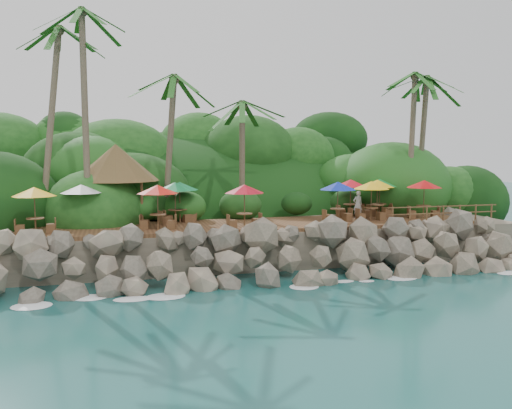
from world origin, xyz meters
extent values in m
plane|color=#19514F|center=(0.00, 0.00, 0.00)|extent=(140.00, 140.00, 0.00)
cube|color=gray|center=(0.00, 16.00, 1.05)|extent=(32.00, 25.20, 2.10)
ellipsoid|color=#143811|center=(0.00, 23.50, 0.00)|extent=(44.80, 28.00, 15.40)
cube|color=brown|center=(0.00, 6.00, 2.20)|extent=(26.00, 5.00, 0.20)
ellipsoid|color=white|center=(-12.00, 0.30, 0.03)|extent=(1.20, 0.80, 0.06)
ellipsoid|color=white|center=(-9.00, 0.30, 0.03)|extent=(1.20, 0.80, 0.06)
ellipsoid|color=white|center=(-6.00, 0.30, 0.03)|extent=(1.20, 0.80, 0.06)
ellipsoid|color=white|center=(-3.00, 0.30, 0.03)|extent=(1.20, 0.80, 0.06)
ellipsoid|color=white|center=(0.00, 0.30, 0.03)|extent=(1.20, 0.80, 0.06)
ellipsoid|color=white|center=(3.00, 0.30, 0.03)|extent=(1.20, 0.80, 0.06)
ellipsoid|color=white|center=(6.00, 0.30, 0.03)|extent=(1.20, 0.80, 0.06)
ellipsoid|color=white|center=(9.00, 0.30, 0.03)|extent=(1.20, 0.80, 0.06)
ellipsoid|color=white|center=(12.00, 0.30, 0.03)|extent=(1.20, 0.80, 0.06)
cylinder|color=brown|center=(-9.38, 8.06, 8.41)|extent=(0.48, 1.94, 12.17)
ellipsoid|color=#23601E|center=(-9.38, 8.06, 14.52)|extent=(6.00, 6.00, 2.40)
cylinder|color=brown|center=(-11.33, 9.10, 8.02)|extent=(1.59, 2.33, 11.31)
ellipsoid|color=#23601E|center=(-11.33, 9.10, 13.75)|extent=(6.00, 6.00, 2.40)
cylinder|color=brown|center=(-4.64, 8.68, 6.60)|extent=(1.13, 1.10, 8.59)
ellipsoid|color=#23601E|center=(-4.64, 8.68, 10.89)|extent=(6.00, 6.00, 2.40)
cylinder|color=brown|center=(-0.07, 9.18, 5.90)|extent=(0.51, 0.92, 7.20)
ellipsoid|color=#23601E|center=(-0.07, 9.18, 9.50)|extent=(6.00, 6.00, 2.40)
cylinder|color=brown|center=(11.32, 8.29, 6.98)|extent=(1.23, 1.34, 9.33)
ellipsoid|color=#23601E|center=(11.32, 8.29, 11.65)|extent=(6.00, 6.00, 2.40)
cylinder|color=brown|center=(12.55, 9.04, 6.86)|extent=(0.75, 1.69, 9.08)
ellipsoid|color=#23601E|center=(12.55, 9.04, 11.43)|extent=(6.00, 6.00, 2.40)
cylinder|color=brown|center=(-9.18, 7.77, 3.50)|extent=(0.16, 0.16, 2.40)
cylinder|color=brown|center=(-6.38, 7.77, 3.50)|extent=(0.16, 0.16, 2.40)
cylinder|color=brown|center=(-9.18, 10.57, 3.50)|extent=(0.16, 0.16, 2.40)
cylinder|color=brown|center=(-6.38, 10.57, 3.50)|extent=(0.16, 0.16, 2.40)
cone|color=brown|center=(-7.78, 9.17, 5.80)|extent=(5.08, 5.08, 2.20)
cylinder|color=brown|center=(4.82, 5.39, 2.69)|extent=(0.08, 0.08, 0.77)
cylinder|color=brown|center=(4.82, 5.39, 3.08)|extent=(0.88, 0.88, 0.05)
cylinder|color=brown|center=(4.82, 5.39, 3.45)|extent=(0.05, 0.05, 2.30)
cone|color=#0C23A7|center=(4.82, 5.39, 4.44)|extent=(2.19, 2.19, 0.47)
cube|color=brown|center=(4.11, 5.21, 2.54)|extent=(0.53, 0.53, 0.48)
cube|color=brown|center=(5.53, 5.57, 2.54)|extent=(0.53, 0.53, 0.48)
cylinder|color=brown|center=(-1.07, 4.40, 2.69)|extent=(0.08, 0.08, 0.77)
cylinder|color=brown|center=(-1.07, 4.40, 3.08)|extent=(0.88, 0.88, 0.05)
cylinder|color=brown|center=(-1.07, 4.40, 3.45)|extent=(0.05, 0.05, 2.30)
cone|color=red|center=(-1.07, 4.40, 4.44)|extent=(2.19, 2.19, 0.47)
cube|color=brown|center=(-1.79, 4.28, 2.54)|extent=(0.50, 0.50, 0.48)
cube|color=brown|center=(-0.35, 4.52, 2.54)|extent=(0.50, 0.50, 0.48)
cylinder|color=brown|center=(8.62, 7.47, 2.69)|extent=(0.08, 0.08, 0.77)
cylinder|color=brown|center=(8.62, 7.47, 3.08)|extent=(0.88, 0.88, 0.05)
cylinder|color=brown|center=(8.62, 7.47, 3.45)|extent=(0.05, 0.05, 2.30)
cone|color=#0C742C|center=(8.62, 7.47, 4.44)|extent=(2.19, 2.19, 0.47)
cube|color=brown|center=(7.92, 7.24, 2.54)|extent=(0.56, 0.56, 0.48)
cube|color=brown|center=(9.31, 7.70, 2.54)|extent=(0.56, 0.56, 0.48)
cylinder|color=brown|center=(-11.80, 5.10, 2.69)|extent=(0.08, 0.08, 0.77)
cylinder|color=brown|center=(-11.80, 5.10, 3.08)|extent=(0.88, 0.88, 0.05)
cylinder|color=brown|center=(-11.80, 5.10, 3.45)|extent=(0.05, 0.05, 2.30)
cone|color=yellow|center=(-11.80, 5.10, 4.44)|extent=(2.19, 2.19, 0.47)
cube|color=brown|center=(-12.53, 5.05, 2.54)|extent=(0.47, 0.47, 0.48)
cube|color=brown|center=(-11.07, 5.16, 2.54)|extent=(0.47, 0.47, 0.48)
cylinder|color=brown|center=(10.69, 5.63, 2.69)|extent=(0.08, 0.08, 0.77)
cylinder|color=brown|center=(10.69, 5.63, 3.08)|extent=(0.88, 0.88, 0.05)
cylinder|color=brown|center=(10.69, 5.63, 3.45)|extent=(0.05, 0.05, 2.30)
cone|color=#BD0B0E|center=(10.69, 5.63, 4.44)|extent=(2.19, 2.19, 0.47)
cube|color=brown|center=(9.98, 5.81, 2.54)|extent=(0.54, 0.54, 0.48)
cube|color=brown|center=(11.39, 5.44, 2.54)|extent=(0.54, 0.54, 0.48)
cylinder|color=brown|center=(-4.21, 7.50, 2.69)|extent=(0.08, 0.08, 0.77)
cylinder|color=brown|center=(-4.21, 7.50, 3.08)|extent=(0.88, 0.88, 0.05)
cylinder|color=brown|center=(-4.21, 7.50, 3.45)|extent=(0.05, 0.05, 2.30)
cone|color=#0C6F36|center=(-4.21, 7.50, 4.44)|extent=(2.19, 2.19, 0.47)
cube|color=brown|center=(-4.92, 7.32, 2.54)|extent=(0.53, 0.53, 0.48)
cube|color=brown|center=(-3.50, 7.68, 2.54)|extent=(0.53, 0.53, 0.48)
cylinder|color=brown|center=(-9.63, 6.64, 2.69)|extent=(0.08, 0.08, 0.77)
cylinder|color=brown|center=(-9.63, 6.64, 3.08)|extent=(0.88, 0.88, 0.05)
cylinder|color=brown|center=(-9.63, 6.64, 3.45)|extent=(0.05, 0.05, 2.30)
cone|color=white|center=(-9.63, 6.64, 4.44)|extent=(2.19, 2.19, 0.47)
cube|color=brown|center=(-10.31, 6.92, 2.54)|extent=(0.57, 0.57, 0.48)
cube|color=brown|center=(-8.95, 6.37, 2.54)|extent=(0.57, 0.57, 0.48)
cylinder|color=brown|center=(6.99, 5.41, 2.69)|extent=(0.08, 0.08, 0.77)
cylinder|color=brown|center=(6.99, 5.41, 3.08)|extent=(0.88, 0.88, 0.05)
cylinder|color=brown|center=(6.99, 5.41, 3.45)|extent=(0.05, 0.05, 2.30)
cone|color=yellow|center=(6.99, 5.41, 4.44)|extent=(2.19, 2.19, 0.47)
cube|color=brown|center=(6.27, 5.30, 2.54)|extent=(0.50, 0.50, 0.48)
cube|color=brown|center=(7.71, 5.52, 2.54)|extent=(0.50, 0.50, 0.48)
cylinder|color=brown|center=(6.65, 7.60, 2.69)|extent=(0.08, 0.08, 0.77)
cylinder|color=brown|center=(6.65, 7.60, 3.08)|extent=(0.88, 0.88, 0.05)
cylinder|color=brown|center=(6.65, 7.60, 3.45)|extent=(0.05, 0.05, 2.30)
cone|color=red|center=(6.65, 7.60, 4.44)|extent=(2.19, 2.19, 0.47)
cube|color=brown|center=(5.93, 7.44, 2.54)|extent=(0.52, 0.52, 0.48)
cube|color=brown|center=(7.36, 7.76, 2.54)|extent=(0.52, 0.52, 0.48)
cylinder|color=brown|center=(-5.65, 5.22, 2.69)|extent=(0.08, 0.08, 0.77)
cylinder|color=brown|center=(-5.65, 5.22, 3.08)|extent=(0.88, 0.88, 0.05)
cylinder|color=brown|center=(-5.65, 5.22, 3.45)|extent=(0.05, 0.05, 2.30)
cone|color=red|center=(-5.65, 5.22, 4.44)|extent=(2.19, 2.19, 0.47)
cube|color=brown|center=(-6.36, 5.42, 2.54)|extent=(0.54, 0.54, 0.48)
cube|color=brown|center=(-4.95, 5.02, 2.54)|extent=(0.54, 0.54, 0.48)
cylinder|color=brown|center=(-4.51, 7.26, 2.69)|extent=(0.08, 0.08, 0.77)
cylinder|color=brown|center=(-4.51, 7.26, 3.08)|extent=(0.88, 0.88, 0.05)
cylinder|color=brown|center=(-4.51, 7.26, 3.45)|extent=(0.05, 0.05, 2.30)
cone|color=#0C7436|center=(-4.51, 7.26, 4.44)|extent=(2.19, 2.19, 0.47)
cube|color=brown|center=(-5.18, 6.97, 2.54)|extent=(0.58, 0.58, 0.48)
cube|color=brown|center=(-3.84, 7.55, 2.54)|extent=(0.58, 0.58, 0.48)
cylinder|color=brown|center=(8.11, 6.82, 2.69)|extent=(0.08, 0.08, 0.77)
cylinder|color=brown|center=(8.11, 6.82, 3.08)|extent=(0.88, 0.88, 0.05)
cylinder|color=brown|center=(8.11, 6.82, 3.45)|extent=(0.05, 0.05, 2.30)
cone|color=yellow|center=(8.11, 6.82, 4.44)|extent=(2.19, 2.19, 0.47)
cube|color=brown|center=(7.38, 6.86, 2.54)|extent=(0.46, 0.46, 0.48)
cube|color=brown|center=(8.84, 6.78, 2.54)|extent=(0.46, 0.46, 0.48)
cylinder|color=brown|center=(7.46, 3.65, 2.80)|extent=(0.10, 0.10, 1.00)
cylinder|color=brown|center=(8.56, 3.65, 2.80)|extent=(0.10, 0.10, 1.00)
cylinder|color=brown|center=(9.66, 3.65, 2.80)|extent=(0.10, 0.10, 1.00)
cylinder|color=brown|center=(10.76, 3.65, 2.80)|extent=(0.10, 0.10, 1.00)
cylinder|color=brown|center=(11.86, 3.65, 2.80)|extent=(0.10, 0.10, 1.00)
cylinder|color=brown|center=(12.96, 3.65, 2.80)|extent=(0.10, 0.10, 1.00)
cylinder|color=brown|center=(14.06, 3.65, 2.80)|extent=(0.10, 0.10, 1.00)
cube|color=brown|center=(10.76, 3.65, 3.25)|extent=(7.20, 0.06, 0.06)
cube|color=brown|center=(10.76, 3.65, 2.85)|extent=(7.20, 0.06, 0.06)
imported|color=white|center=(6.66, 6.55, 3.16)|extent=(0.66, 0.46, 1.73)
camera|label=1|loc=(-7.75, -23.65, 6.53)|focal=37.47mm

